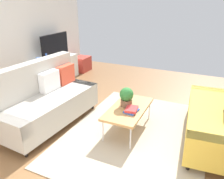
# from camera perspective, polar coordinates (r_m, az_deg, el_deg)

# --- Properties ---
(ground_plane) EXTENTS (7.68, 7.68, 0.00)m
(ground_plane) POSITION_cam_1_polar(r_m,az_deg,el_deg) (3.90, 1.13, -10.64)
(ground_plane) COLOR brown
(area_rug) EXTENTS (2.90, 2.20, 0.01)m
(area_rug) POSITION_cam_1_polar(r_m,az_deg,el_deg) (3.88, 6.57, -10.93)
(area_rug) COLOR tan
(area_rug) RESTS_ON ground_plane
(couch_beige) EXTENTS (1.95, 0.97, 1.10)m
(couch_beige) POSITION_cam_1_polar(r_m,az_deg,el_deg) (4.14, -16.45, -2.52)
(couch_beige) COLOR #B2ADA3
(couch_beige) RESTS_ON ground_plane
(couch_green) EXTENTS (1.96, 0.99, 1.10)m
(couch_green) POSITION_cam_1_polar(r_m,az_deg,el_deg) (3.84, 26.24, -6.08)
(couch_green) COLOR gold
(couch_green) RESTS_ON ground_plane
(coffee_table) EXTENTS (1.10, 0.56, 0.42)m
(coffee_table) POSITION_cam_1_polar(r_m,az_deg,el_deg) (3.78, 4.20, -4.99)
(coffee_table) COLOR #B7844C
(coffee_table) RESTS_ON ground_plane
(tv_console) EXTENTS (1.40, 0.44, 0.64)m
(tv_console) POSITION_cam_1_polar(r_m,az_deg,el_deg) (6.21, -13.85, 4.82)
(tv_console) COLOR silver
(tv_console) RESTS_ON ground_plane
(tv) EXTENTS (1.00, 0.20, 0.64)m
(tv) POSITION_cam_1_polar(r_m,az_deg,el_deg) (6.05, -14.25, 10.51)
(tv) COLOR black
(tv) RESTS_ON tv_console
(storage_trunk) EXTENTS (0.52, 0.40, 0.44)m
(storage_trunk) POSITION_cam_1_polar(r_m,az_deg,el_deg) (7.04, -7.63, 6.47)
(storage_trunk) COLOR #B2382D
(storage_trunk) RESTS_ON ground_plane
(potted_plant) EXTENTS (0.23, 0.23, 0.33)m
(potted_plant) POSITION_cam_1_polar(r_m,az_deg,el_deg) (3.75, 3.70, -1.82)
(potted_plant) COLOR brown
(potted_plant) RESTS_ON coffee_table
(table_book_0) EXTENTS (0.26, 0.21, 0.03)m
(table_book_0) POSITION_cam_1_polar(r_m,az_deg,el_deg) (3.64, 4.98, -5.45)
(table_book_0) COLOR #3359B2
(table_book_0) RESTS_ON coffee_table
(table_book_1) EXTENTS (0.26, 0.21, 0.04)m
(table_book_1) POSITION_cam_1_polar(r_m,az_deg,el_deg) (3.62, 4.99, -4.98)
(table_book_1) COLOR red
(table_book_1) RESTS_ON table_book_0
(vase_0) EXTENTS (0.12, 0.12, 0.16)m
(vase_0) POSITION_cam_1_polar(r_m,az_deg,el_deg) (5.72, -18.18, 7.00)
(vase_0) COLOR #4C72B2
(vase_0) RESTS_ON tv_console
(bottle_0) EXTENTS (0.06, 0.06, 0.23)m
(bottle_0) POSITION_cam_1_polar(r_m,az_deg,el_deg) (5.78, -16.40, 7.74)
(bottle_0) COLOR #3359B2
(bottle_0) RESTS_ON tv_console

